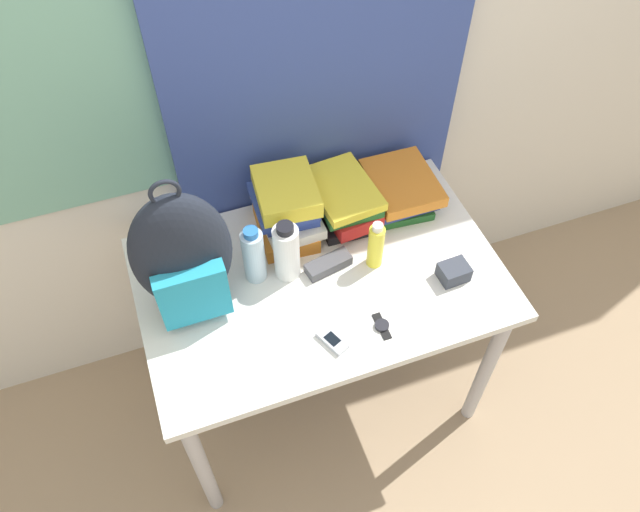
{
  "coord_description": "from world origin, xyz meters",
  "views": [
    {
      "loc": [
        -0.4,
        -0.74,
        2.35
      ],
      "look_at": [
        0.0,
        0.37,
        0.86
      ],
      "focal_mm": 35.0,
      "sensor_mm": 36.0,
      "label": 1
    }
  ],
  "objects_px": {
    "sunscreen_bottle": "(376,246)",
    "book_stack_left": "(286,208)",
    "sports_bottle": "(287,251)",
    "book_stack_right": "(399,189)",
    "cell_phone": "(332,340)",
    "backpack": "(183,257)",
    "camera_pouch": "(454,272)",
    "sunglasses_case": "(328,264)",
    "book_stack_center": "(344,200)",
    "wristwatch": "(382,326)",
    "water_bottle": "(254,255)"
  },
  "relations": [
    {
      "from": "sunscreen_bottle",
      "to": "book_stack_left",
      "type": "bearing_deg",
      "value": 134.56
    },
    {
      "from": "sports_bottle",
      "to": "sunscreen_bottle",
      "type": "height_order",
      "value": "sports_bottle"
    },
    {
      "from": "book_stack_right",
      "to": "cell_phone",
      "type": "relative_size",
      "value": 2.6
    },
    {
      "from": "backpack",
      "to": "cell_phone",
      "type": "height_order",
      "value": "backpack"
    },
    {
      "from": "sports_bottle",
      "to": "camera_pouch",
      "type": "bearing_deg",
      "value": -22.09
    },
    {
      "from": "sports_bottle",
      "to": "sunglasses_case",
      "type": "xyz_separation_m",
      "value": [
        0.13,
        -0.03,
        -0.09
      ]
    },
    {
      "from": "book_stack_left",
      "to": "book_stack_center",
      "type": "distance_m",
      "value": 0.2
    },
    {
      "from": "backpack",
      "to": "book_stack_center",
      "type": "distance_m",
      "value": 0.6
    },
    {
      "from": "book_stack_center",
      "to": "sunscreen_bottle",
      "type": "distance_m",
      "value": 0.22
    },
    {
      "from": "backpack",
      "to": "wristwatch",
      "type": "xyz_separation_m",
      "value": [
        0.5,
        -0.28,
        -0.21
      ]
    },
    {
      "from": "book_stack_left",
      "to": "wristwatch",
      "type": "xyz_separation_m",
      "value": [
        0.15,
        -0.46,
        -0.11
      ]
    },
    {
      "from": "backpack",
      "to": "book_stack_left",
      "type": "bearing_deg",
      "value": 26.35
    },
    {
      "from": "water_bottle",
      "to": "wristwatch",
      "type": "xyz_separation_m",
      "value": [
        0.3,
        -0.31,
        -0.1
      ]
    },
    {
      "from": "book_stack_right",
      "to": "camera_pouch",
      "type": "relative_size",
      "value": 3.01
    },
    {
      "from": "book_stack_left",
      "to": "book_stack_right",
      "type": "distance_m",
      "value": 0.41
    },
    {
      "from": "water_bottle",
      "to": "sports_bottle",
      "type": "height_order",
      "value": "sports_bottle"
    },
    {
      "from": "cell_phone",
      "to": "camera_pouch",
      "type": "distance_m",
      "value": 0.45
    },
    {
      "from": "water_bottle",
      "to": "sunscreen_bottle",
      "type": "bearing_deg",
      "value": -12.03
    },
    {
      "from": "sports_bottle",
      "to": "camera_pouch",
      "type": "xyz_separation_m",
      "value": [
        0.48,
        -0.2,
        -0.08
      ]
    },
    {
      "from": "backpack",
      "to": "sports_bottle",
      "type": "bearing_deg",
      "value": 1.71
    },
    {
      "from": "backpack",
      "to": "sports_bottle",
      "type": "height_order",
      "value": "backpack"
    },
    {
      "from": "backpack",
      "to": "sunscreen_bottle",
      "type": "height_order",
      "value": "backpack"
    },
    {
      "from": "book_stack_center",
      "to": "book_stack_right",
      "type": "distance_m",
      "value": 0.2
    },
    {
      "from": "sunscreen_bottle",
      "to": "book_stack_right",
      "type": "bearing_deg",
      "value": 50.87
    },
    {
      "from": "book_stack_center",
      "to": "sunglasses_case",
      "type": "relative_size",
      "value": 1.81
    },
    {
      "from": "sports_bottle",
      "to": "sunglasses_case",
      "type": "height_order",
      "value": "sports_bottle"
    },
    {
      "from": "camera_pouch",
      "to": "book_stack_left",
      "type": "bearing_deg",
      "value": 139.9
    },
    {
      "from": "water_bottle",
      "to": "cell_phone",
      "type": "distance_m",
      "value": 0.35
    },
    {
      "from": "backpack",
      "to": "camera_pouch",
      "type": "xyz_separation_m",
      "value": [
        0.79,
        -0.19,
        -0.19
      ]
    },
    {
      "from": "backpack",
      "to": "sports_bottle",
      "type": "xyz_separation_m",
      "value": [
        0.3,
        0.01,
        -0.11
      ]
    },
    {
      "from": "water_bottle",
      "to": "camera_pouch",
      "type": "bearing_deg",
      "value": -20.56
    },
    {
      "from": "book_stack_right",
      "to": "sports_bottle",
      "type": "bearing_deg",
      "value": -159.84
    },
    {
      "from": "water_bottle",
      "to": "cell_phone",
      "type": "bearing_deg",
      "value": -65.48
    },
    {
      "from": "water_bottle",
      "to": "sunglasses_case",
      "type": "relative_size",
      "value": 1.38
    },
    {
      "from": "book_stack_left",
      "to": "wristwatch",
      "type": "relative_size",
      "value": 2.82
    },
    {
      "from": "book_stack_left",
      "to": "sunglasses_case",
      "type": "bearing_deg",
      "value": -68.98
    },
    {
      "from": "sunscreen_bottle",
      "to": "camera_pouch",
      "type": "xyz_separation_m",
      "value": [
        0.21,
        -0.14,
        -0.06
      ]
    },
    {
      "from": "book_stack_right",
      "to": "sunscreen_bottle",
      "type": "xyz_separation_m",
      "value": [
        -0.18,
        -0.22,
        0.03
      ]
    },
    {
      "from": "sunglasses_case",
      "to": "backpack",
      "type": "bearing_deg",
      "value": 177.56
    },
    {
      "from": "sports_bottle",
      "to": "wristwatch",
      "type": "distance_m",
      "value": 0.37
    },
    {
      "from": "backpack",
      "to": "water_bottle",
      "type": "distance_m",
      "value": 0.24
    },
    {
      "from": "book_stack_left",
      "to": "sunglasses_case",
      "type": "height_order",
      "value": "book_stack_left"
    },
    {
      "from": "sunglasses_case",
      "to": "cell_phone",
      "type": "bearing_deg",
      "value": -107.89
    },
    {
      "from": "sunscreen_bottle",
      "to": "sunglasses_case",
      "type": "relative_size",
      "value": 1.16
    },
    {
      "from": "sunscreen_bottle",
      "to": "sunglasses_case",
      "type": "bearing_deg",
      "value": 168.44
    },
    {
      "from": "wristwatch",
      "to": "book_stack_left",
      "type": "bearing_deg",
      "value": 108.03
    },
    {
      "from": "book_stack_center",
      "to": "camera_pouch",
      "type": "distance_m",
      "value": 0.43
    },
    {
      "from": "book_stack_center",
      "to": "book_stack_left",
      "type": "bearing_deg",
      "value": 179.75
    },
    {
      "from": "backpack",
      "to": "water_bottle",
      "type": "relative_size",
      "value": 2.34
    },
    {
      "from": "sunglasses_case",
      "to": "book_stack_center",
      "type": "bearing_deg",
      "value": 56.99
    }
  ]
}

